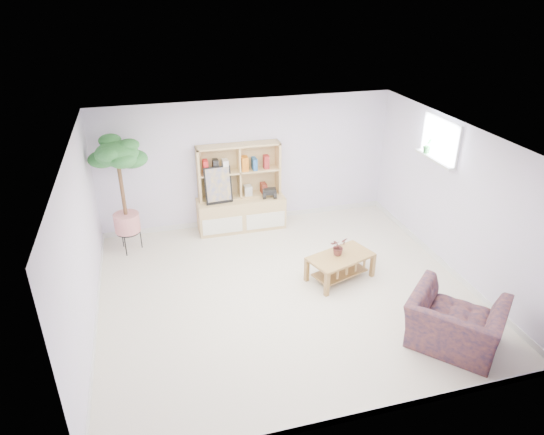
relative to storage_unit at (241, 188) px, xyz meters
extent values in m
cube|color=beige|center=(0.20, -2.24, -0.81)|extent=(5.50, 5.00, 0.01)
cube|color=white|center=(0.20, -2.24, 1.59)|extent=(5.50, 5.00, 0.01)
cube|color=white|center=(0.20, 0.26, 0.39)|extent=(5.50, 0.01, 2.40)
cube|color=white|center=(0.20, -4.74, 0.39)|extent=(5.50, 0.01, 2.40)
cube|color=white|center=(-2.55, -2.24, 0.39)|extent=(0.01, 5.00, 2.40)
cube|color=white|center=(2.95, -2.24, 0.39)|extent=(0.01, 5.00, 2.40)
cube|color=silver|center=(2.87, -1.64, 0.87)|extent=(0.14, 1.00, 0.04)
imported|color=#18501A|center=(1.11, -2.06, -0.26)|extent=(0.33, 0.32, 0.28)
imported|color=#131939|center=(1.93, -3.97, -0.40)|extent=(1.47, 1.48, 0.83)
imported|color=#287231|center=(2.87, -1.39, 1.02)|extent=(0.16, 0.14, 0.26)
camera|label=1|loc=(-1.60, -8.10, 3.49)|focal=32.00mm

